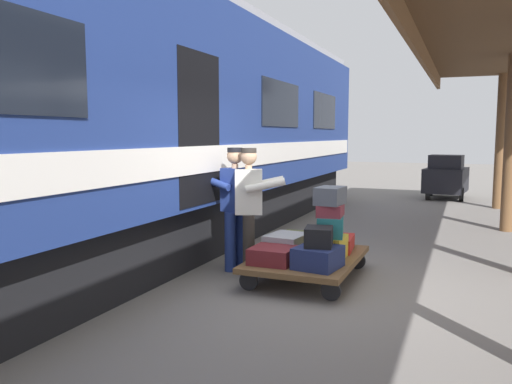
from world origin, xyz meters
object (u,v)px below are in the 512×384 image
(train_car, at_px, (107,122))
(suitcase_teal_softside, at_px, (330,226))
(suitcase_navy_fabric, at_px, (318,257))
(porter_in_overalls, at_px, (234,204))
(luggage_cart, at_px, (307,259))
(suitcase_olive_duffel, at_px, (298,240))
(suitcase_slate_roller, at_px, (330,196))
(suitcase_burgundy_valise, at_px, (330,210))
(suitcase_gray_aluminum, at_px, (287,244))
(suitcase_black_hardshell, at_px, (319,237))
(suitcase_yellow_case, at_px, (329,247))
(baggage_tug, at_px, (446,177))
(suitcase_red_plastic, at_px, (338,243))
(suitcase_maroon_trunk, at_px, (273,255))
(porter_by_door, at_px, (250,206))

(train_car, xyz_separation_m, suitcase_teal_softside, (-3.18, -0.33, -1.34))
(suitcase_navy_fabric, bearing_deg, porter_in_overalls, -23.13)
(luggage_cart, relative_size, suitcase_olive_duffel, 3.84)
(suitcase_slate_roller, bearing_deg, suitcase_burgundy_valise, 163.05)
(suitcase_gray_aluminum, distance_m, suitcase_black_hardshell, 0.79)
(train_car, bearing_deg, luggage_cart, -173.40)
(suitcase_yellow_case, bearing_deg, suitcase_slate_roller, -148.23)
(suitcase_black_hardshell, bearing_deg, suitcase_teal_softside, -92.11)
(luggage_cart, relative_size, baggage_tug, 1.04)
(suitcase_red_plastic, distance_m, suitcase_teal_softside, 0.61)
(suitcase_gray_aluminum, xyz_separation_m, suitcase_black_hardshell, (-0.57, 0.49, 0.24))
(suitcase_olive_duffel, height_order, suitcase_yellow_case, suitcase_yellow_case)
(luggage_cart, xyz_separation_m, suitcase_black_hardshell, (-0.29, 0.49, 0.41))
(suitcase_maroon_trunk, height_order, suitcase_black_hardshell, suitcase_black_hardshell)
(suitcase_navy_fabric, height_order, suitcase_burgundy_valise, suitcase_burgundy_valise)
(suitcase_navy_fabric, relative_size, suitcase_black_hardshell, 1.43)
(suitcase_burgundy_valise, relative_size, porter_by_door, 0.24)
(suitcase_maroon_trunk, height_order, porter_by_door, porter_by_door)
(suitcase_yellow_case, bearing_deg, suitcase_burgundy_valise, -170.45)
(suitcase_burgundy_valise, xyz_separation_m, porter_by_door, (1.09, 0.05, 0.00))
(suitcase_teal_softside, bearing_deg, suitcase_olive_duffel, -41.31)
(train_car, height_order, porter_in_overalls, train_car)
(train_car, relative_size, porter_by_door, 10.62)
(suitcase_olive_duffel, xyz_separation_m, baggage_tug, (-1.62, -9.21, 0.23))
(porter_in_overalls, height_order, baggage_tug, porter_in_overalls)
(luggage_cart, bearing_deg, baggage_tug, -97.79)
(luggage_cart, distance_m, suitcase_burgundy_valise, 0.73)
(suitcase_olive_duffel, relative_size, porter_in_overalls, 0.29)
(train_car, bearing_deg, suitcase_maroon_trunk, 175.93)
(suitcase_olive_duffel, bearing_deg, suitcase_black_hardshell, 119.63)
(suitcase_navy_fabric, xyz_separation_m, suitcase_burgundy_valise, (-0.01, -0.52, 0.49))
(suitcase_maroon_trunk, relative_size, suitcase_yellow_case, 1.06)
(suitcase_gray_aluminum, relative_size, suitcase_red_plastic, 0.88)
(suitcase_slate_roller, distance_m, baggage_tug, 9.79)
(baggage_tug, bearing_deg, suitcase_navy_fabric, 84.17)
(suitcase_black_hardshell, xyz_separation_m, porter_in_overalls, (1.37, -0.55, 0.25))
(suitcase_navy_fabric, bearing_deg, suitcase_slate_roller, -90.73)
(suitcase_teal_softside, bearing_deg, suitcase_gray_aluminum, -0.03)
(porter_in_overalls, relative_size, porter_by_door, 1.00)
(suitcase_gray_aluminum, relative_size, suitcase_burgundy_valise, 1.34)
(suitcase_yellow_case, xyz_separation_m, suitcase_teal_softside, (-0.02, 0.00, 0.27))
(suitcase_burgundy_valise, bearing_deg, suitcase_olive_duffel, -41.36)
(suitcase_red_plastic, relative_size, suitcase_burgundy_valise, 1.52)
(suitcase_black_hardshell, relative_size, suitcase_slate_roller, 0.84)
(suitcase_red_plastic, bearing_deg, suitcase_teal_softside, 91.85)
(train_car, relative_size, porter_in_overalls, 10.62)
(suitcase_navy_fabric, bearing_deg, suitcase_maroon_trunk, 0.00)
(suitcase_navy_fabric, xyz_separation_m, porter_in_overalls, (1.37, -0.58, 0.50))
(suitcase_maroon_trunk, height_order, suitcase_teal_softside, suitcase_teal_softside)
(suitcase_teal_softside, bearing_deg, suitcase_yellow_case, -1.11)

